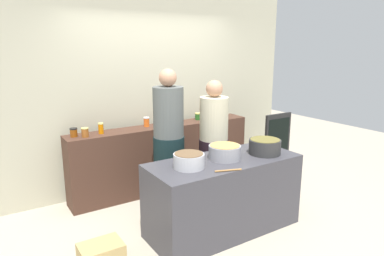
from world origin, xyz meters
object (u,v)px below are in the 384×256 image
object	(u,v)px
preserve_jar_3	(146,122)
chalkboard_sign	(277,145)
preserve_jar_5	(198,116)
wooden_spoon	(228,170)
preserve_jar_6	(211,115)
preserve_jar_1	(85,132)
preserve_jar_4	(174,119)
preserve_jar_2	(101,128)
preserve_jar_0	(74,132)
cook_with_tongs	(169,150)
bread_crate	(101,255)
cooking_pot_right	(265,147)
cooking_pot_left	(189,161)
cook_in_cap	(213,150)
preserve_jar_7	(219,114)
cooking_pot_center	(225,152)

from	to	relation	value
preserve_jar_3	chalkboard_sign	distance (m)	2.09
preserve_jar_5	wooden_spoon	world-z (taller)	preserve_jar_5
preserve_jar_6	preserve_jar_1	bearing A→B (deg)	-179.25
preserve_jar_4	preserve_jar_2	bearing A→B (deg)	-179.26
preserve_jar_2	preserve_jar_5	xyz separation A→B (m)	(1.51, 0.06, -0.02)
preserve_jar_0	cook_with_tongs	size ratio (longest dim) A/B	0.06
cook_with_tongs	bread_crate	world-z (taller)	cook_with_tongs
preserve_jar_2	preserve_jar_4	size ratio (longest dim) A/B	1.17
preserve_jar_1	cooking_pot_right	size ratio (longest dim) A/B	0.32
preserve_jar_0	preserve_jar_2	world-z (taller)	preserve_jar_2
cooking_pot_left	cook_in_cap	distance (m)	0.98
bread_crate	chalkboard_sign	distance (m)	3.20
preserve_jar_6	cooking_pot_right	size ratio (longest dim) A/B	0.37
preserve_jar_0	preserve_jar_7	world-z (taller)	preserve_jar_7
preserve_jar_3	preserve_jar_4	size ratio (longest dim) A/B	1.10
preserve_jar_3	preserve_jar_6	world-z (taller)	same
preserve_jar_2	preserve_jar_4	xyz separation A→B (m)	(1.08, 0.01, -0.01)
preserve_jar_5	preserve_jar_6	xyz separation A→B (m)	(0.18, -0.09, 0.01)
preserve_jar_1	bread_crate	distance (m)	1.56
preserve_jar_5	cooking_pot_right	bearing A→B (deg)	-93.85
preserve_jar_1	wooden_spoon	distance (m)	1.89
preserve_jar_3	cooking_pot_left	bearing A→B (deg)	-98.74
preserve_jar_5	cook_in_cap	distance (m)	0.96
preserve_jar_4	preserve_jar_6	xyz separation A→B (m)	(0.62, -0.05, 0.01)
preserve_jar_2	chalkboard_sign	size ratio (longest dim) A/B	0.14
preserve_jar_6	chalkboard_sign	bearing A→B (deg)	-29.52
preserve_jar_5	cooking_pot_left	xyz separation A→B (m)	(-1.08, -1.46, -0.09)
preserve_jar_3	wooden_spoon	xyz separation A→B (m)	(0.04, -1.76, -0.17)
preserve_jar_4	cooking_pot_right	world-z (taller)	preserve_jar_4
preserve_jar_7	preserve_jar_3	bearing A→B (deg)	174.24
preserve_jar_0	cooking_pot_left	world-z (taller)	preserve_jar_0
preserve_jar_3	bread_crate	world-z (taller)	preserve_jar_3
preserve_jar_0	preserve_jar_1	world-z (taller)	preserve_jar_1
wooden_spoon	cooking_pot_left	bearing A→B (deg)	132.09
preserve_jar_3	cooking_pot_center	distance (m)	1.45
preserve_jar_7	bread_crate	world-z (taller)	preserve_jar_7
cooking_pot_right	cook_with_tongs	xyz separation A→B (m)	(-0.81, 0.79, -0.11)
cook_with_tongs	chalkboard_sign	xyz separation A→B (m)	(2.00, 0.14, -0.29)
cooking_pot_left	cooking_pot_center	bearing A→B (deg)	3.71
cook_in_cap	preserve_jar_2	bearing A→B (deg)	145.85
bread_crate	cooking_pot_right	bearing A→B (deg)	-4.87
preserve_jar_7	cook_in_cap	world-z (taller)	cook_in_cap
preserve_jar_7	chalkboard_sign	bearing A→B (deg)	-31.67
preserve_jar_1	preserve_jar_5	distance (m)	1.73
preserve_jar_5	preserve_jar_7	xyz separation A→B (m)	(0.31, -0.12, 0.02)
cooking_pot_center	bread_crate	bearing A→B (deg)	177.58
cooking_pot_center	bread_crate	xyz separation A→B (m)	(-1.40, 0.06, -0.79)
preserve_jar_0	cooking_pot_right	xyz separation A→B (m)	(1.74, -1.50, -0.08)
preserve_jar_6	preserve_jar_2	bearing A→B (deg)	178.94
preserve_jar_5	cooking_pot_center	xyz separation A→B (m)	(-0.60, -1.43, -0.09)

